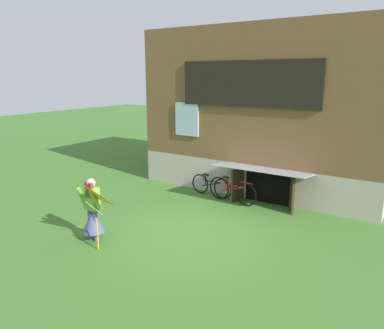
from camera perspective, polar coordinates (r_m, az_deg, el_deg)
The scene contains 6 objects.
ground_plane at distance 9.33m, azimuth 0.12°, elevation -10.24°, with size 60.00×60.00×0.00m, color #3D6B28.
log_house at distance 13.50m, azimuth 13.02°, elevation 8.53°, with size 7.84×6.07×5.30m.
person at distance 8.89m, azimuth -15.20°, elevation -7.58°, with size 0.60×0.52×1.51m.
kite at distance 8.20m, azimuth -16.51°, elevation -5.23°, with size 0.85×0.80×1.48m.
bicycle_red at distance 11.23m, azimuth 6.29°, elevation -4.06°, with size 1.70×0.26×0.78m.
bicycle_black at distance 11.79m, azimuth 2.98°, elevation -3.31°, with size 1.53×0.19×0.70m.
Camera 1 is at (4.64, -7.16, 3.79)m, focal length 34.21 mm.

